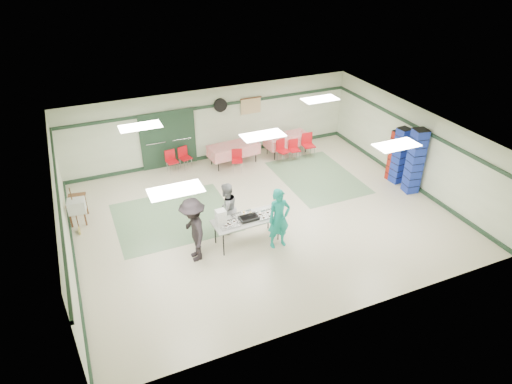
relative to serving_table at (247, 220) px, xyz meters
name	(u,v)px	position (x,y,z in m)	size (l,w,h in m)	color
floor	(262,216)	(0.92, 1.02, -0.72)	(11.00, 11.00, 0.00)	beige
ceiling	(263,135)	(0.92, 1.02, 1.98)	(11.00, 11.00, 0.00)	silver
wall_back	(213,124)	(0.92, 5.52, 0.63)	(11.00, 11.00, 0.00)	beige
wall_front	(348,270)	(0.92, -3.48, 0.63)	(11.00, 11.00, 0.00)	beige
wall_left	(63,219)	(-4.58, 1.02, 0.63)	(9.00, 9.00, 0.00)	beige
wall_right	(413,146)	(6.42, 1.02, 0.63)	(9.00, 9.00, 0.00)	beige
trim_back	(212,106)	(0.92, 5.49, 1.33)	(11.00, 0.06, 0.10)	#1C3423
baseboard_back	(215,156)	(0.92, 5.49, -0.66)	(11.00, 0.06, 0.12)	#1C3423
trim_left	(58,195)	(-4.55, 1.02, 1.33)	(9.00, 0.06, 0.10)	#1C3423
baseboard_left	(74,259)	(-4.55, 1.02, -0.66)	(9.00, 0.06, 0.12)	#1C3423
trim_right	(416,127)	(6.39, 1.02, 1.33)	(9.00, 0.06, 0.10)	#1C3423
baseboard_right	(406,180)	(6.39, 1.02, -0.66)	(9.00, 0.06, 0.12)	#1C3423
green_patch_a	(174,217)	(-1.58, 2.02, -0.71)	(3.50, 3.00, 0.01)	gray
green_patch_b	(317,177)	(3.72, 2.52, -0.71)	(2.50, 3.50, 0.01)	gray
double_door_left	(155,142)	(-1.28, 5.46, 0.33)	(0.90, 0.06, 2.10)	gray
double_door_right	(181,137)	(-0.33, 5.46, 0.33)	(0.90, 0.06, 2.10)	gray
door_frame	(168,140)	(-0.81, 5.44, 0.33)	(2.00, 0.03, 2.15)	#1C3423
wall_fan	(220,105)	(1.22, 5.46, 1.33)	(0.50, 0.50, 0.10)	black
scroll_banner	(251,106)	(2.42, 5.46, 1.13)	(0.80, 0.02, 0.60)	#D7BD86
serving_table	(247,220)	(0.00, 0.00, 0.00)	(1.94, 0.85, 0.76)	#9F9E9A
sheet_tray_right	(266,215)	(0.55, -0.05, 0.05)	(0.57, 0.43, 0.02)	silver
sheet_tray_mid	(244,216)	(-0.03, 0.13, 0.05)	(0.61, 0.46, 0.02)	silver
sheet_tray_left	(229,225)	(-0.55, -0.09, 0.05)	(0.53, 0.40, 0.02)	silver
baking_pan	(249,218)	(0.05, -0.04, 0.08)	(0.52, 0.33, 0.08)	black
foam_box_stack	(221,218)	(-0.75, -0.01, 0.28)	(0.26, 0.24, 0.47)	white
volunteer_teal	(279,219)	(0.74, -0.50, 0.17)	(0.64, 0.42, 1.77)	teal
volunteer_grey	(226,209)	(-0.35, 0.68, 0.07)	(0.76, 0.59, 1.57)	gray
volunteer_dark	(194,230)	(-1.54, -0.13, 0.19)	(1.18, 0.68, 1.82)	black
dining_table_a	(287,140)	(3.61, 4.70, -0.15)	(1.75, 0.90, 0.77)	red
dining_table_b	(234,149)	(1.41, 4.70, -0.15)	(1.92, 1.00, 0.77)	red
chair_a	(294,147)	(3.62, 4.13, -0.23)	(0.40, 0.41, 0.79)	red
chair_b	(282,148)	(3.12, 4.14, -0.18)	(0.51, 0.51, 0.88)	red
chair_c	(308,143)	(4.21, 4.15, -0.15)	(0.46, 0.46, 0.93)	red
chair_d	(237,158)	(1.32, 4.13, -0.22)	(0.48, 0.48, 0.81)	red
chair_loose_a	(184,155)	(-0.37, 5.09, -0.22)	(0.47, 0.47, 0.81)	red
chair_loose_b	(171,159)	(-0.88, 4.98, -0.22)	(0.43, 0.43, 0.82)	red
crate_stack_blue_a	(415,161)	(6.07, 0.43, 0.40)	(0.43, 0.43, 2.23)	#1B2BA5
crate_stack_red	(396,156)	(6.07, 1.32, 0.19)	(0.40, 0.40, 1.82)	#A11F10
crate_stack_blue_b	(400,156)	(6.07, 1.15, 0.28)	(0.38, 0.38, 1.99)	#1B2BA5
printer_table	(77,203)	(-4.23, 2.98, -0.10)	(0.62, 0.85, 0.74)	brown
office_printer	(77,206)	(-4.23, 2.26, 0.21)	(0.47, 0.41, 0.37)	beige
broom	(74,209)	(-4.31, 2.38, 0.06)	(0.03, 0.03, 1.50)	brown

